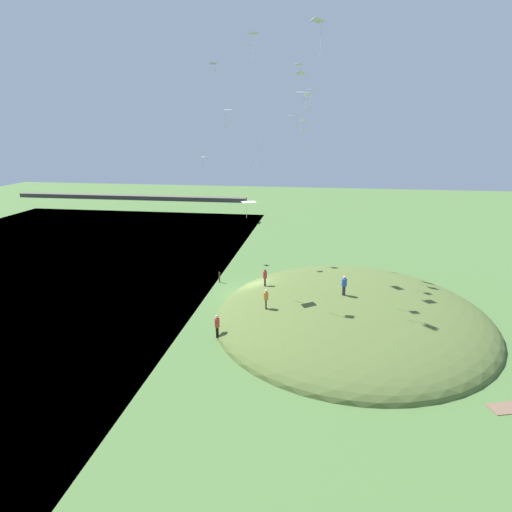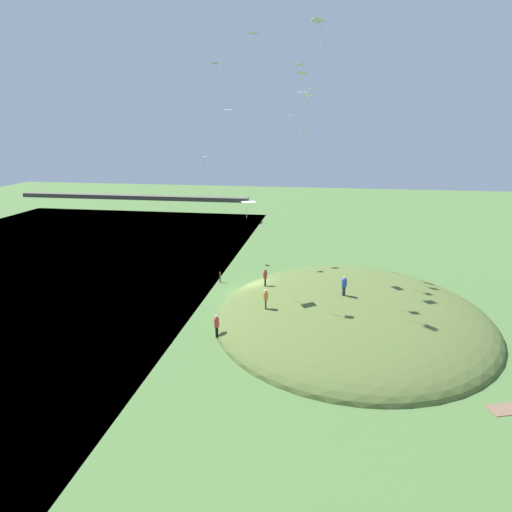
{
  "view_description": "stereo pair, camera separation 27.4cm",
  "coord_description": "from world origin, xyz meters",
  "px_view_note": "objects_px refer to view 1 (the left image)",
  "views": [
    {
      "loc": [
        6.44,
        -38.43,
        15.11
      ],
      "look_at": [
        1.24,
        -4.41,
        5.16
      ],
      "focal_mm": 31.08,
      "sensor_mm": 36.0,
      "label": 1
    },
    {
      "loc": [
        6.71,
        -38.39,
        15.11
      ],
      "look_at": [
        1.24,
        -4.41,
        5.16
      ],
      "focal_mm": 31.08,
      "sensor_mm": 36.0,
      "label": 2
    }
  ],
  "objects_px": {
    "person_near_shore": "(344,283)",
    "kite_5": "(318,22)",
    "person_with_child": "(266,297)",
    "kite_3": "(293,116)",
    "kite_4": "(227,113)",
    "kite_6": "(312,90)",
    "person_watching_kites": "(265,275)",
    "kite_2": "(304,132)",
    "mooring_post": "(219,277)",
    "kite_11": "(254,35)",
    "person_walking_path": "(217,323)",
    "kite_1": "(261,141)",
    "kite_8": "(203,158)",
    "kite_12": "(307,97)",
    "kite_10": "(213,64)",
    "kite_13": "(303,122)",
    "kite_0": "(299,66)",
    "kite_15": "(249,203)",
    "kite_14": "(301,73)",
    "kite_9": "(303,93)",
    "kite_7": "(255,163)"
  },
  "relations": [
    {
      "from": "kite_5",
      "to": "kite_8",
      "type": "xyz_separation_m",
      "value": [
        -13.22,
        17.96,
        -10.19
      ]
    },
    {
      "from": "kite_0",
      "to": "mooring_post",
      "type": "xyz_separation_m",
      "value": [
        -7.1,
        -7.4,
        -20.69
      ]
    },
    {
      "from": "person_near_shore",
      "to": "kite_5",
      "type": "height_order",
      "value": "kite_5"
    },
    {
      "from": "kite_9",
      "to": "kite_10",
      "type": "distance_m",
      "value": 14.39
    },
    {
      "from": "kite_2",
      "to": "kite_14",
      "type": "bearing_deg",
      "value": 95.5
    },
    {
      "from": "kite_6",
      "to": "kite_10",
      "type": "xyz_separation_m",
      "value": [
        -10.5,
        5.34,
        3.07
      ]
    },
    {
      "from": "kite_7",
      "to": "kite_12",
      "type": "bearing_deg",
      "value": -29.77
    },
    {
      "from": "kite_5",
      "to": "kite_13",
      "type": "xyz_separation_m",
      "value": [
        -1.57,
        14.14,
        -6.25
      ]
    },
    {
      "from": "kite_6",
      "to": "kite_11",
      "type": "xyz_separation_m",
      "value": [
        -4.15,
        -7.98,
        3.25
      ]
    },
    {
      "from": "kite_0",
      "to": "mooring_post",
      "type": "distance_m",
      "value": 23.09
    },
    {
      "from": "kite_3",
      "to": "kite_15",
      "type": "bearing_deg",
      "value": -112.99
    },
    {
      "from": "kite_14",
      "to": "kite_15",
      "type": "distance_m",
      "value": 16.3
    },
    {
      "from": "kite_11",
      "to": "person_walking_path",
      "type": "bearing_deg",
      "value": -106.08
    },
    {
      "from": "person_walking_path",
      "to": "mooring_post",
      "type": "relative_size",
      "value": 1.69
    },
    {
      "from": "kite_7",
      "to": "kite_12",
      "type": "xyz_separation_m",
      "value": [
        5.01,
        -2.87,
        5.94
      ]
    },
    {
      "from": "person_with_child",
      "to": "kite_3",
      "type": "xyz_separation_m",
      "value": [
        1.13,
        9.25,
        13.48
      ]
    },
    {
      "from": "kite_11",
      "to": "kite_8",
      "type": "bearing_deg",
      "value": 117.99
    },
    {
      "from": "kite_1",
      "to": "kite_6",
      "type": "bearing_deg",
      "value": -47.06
    },
    {
      "from": "person_near_shore",
      "to": "kite_11",
      "type": "relative_size",
      "value": 0.9
    },
    {
      "from": "kite_0",
      "to": "kite_2",
      "type": "height_order",
      "value": "kite_0"
    },
    {
      "from": "person_near_shore",
      "to": "kite_2",
      "type": "distance_m",
      "value": 12.21
    },
    {
      "from": "kite_4",
      "to": "kite_14",
      "type": "height_order",
      "value": "kite_14"
    },
    {
      "from": "kite_14",
      "to": "kite_10",
      "type": "bearing_deg",
      "value": 163.25
    },
    {
      "from": "kite_3",
      "to": "kite_14",
      "type": "bearing_deg",
      "value": 87.29
    },
    {
      "from": "kite_0",
      "to": "kite_8",
      "type": "bearing_deg",
      "value": 168.1
    },
    {
      "from": "kite_3",
      "to": "kite_4",
      "type": "xyz_separation_m",
      "value": [
        -4.48,
        -6.73,
        0.06
      ]
    },
    {
      "from": "person_with_child",
      "to": "kite_3",
      "type": "relative_size",
      "value": 1.29
    },
    {
      "from": "kite_7",
      "to": "kite_13",
      "type": "relative_size",
      "value": 1.03
    },
    {
      "from": "kite_1",
      "to": "kite_12",
      "type": "relative_size",
      "value": 0.71
    },
    {
      "from": "mooring_post",
      "to": "kite_11",
      "type": "bearing_deg",
      "value": -53.92
    },
    {
      "from": "person_with_child",
      "to": "kite_15",
      "type": "relative_size",
      "value": 1.14
    },
    {
      "from": "kite_5",
      "to": "kite_11",
      "type": "bearing_deg",
      "value": 157.02
    },
    {
      "from": "kite_7",
      "to": "kite_9",
      "type": "bearing_deg",
      "value": -45.93
    },
    {
      "from": "person_near_shore",
      "to": "kite_13",
      "type": "xyz_separation_m",
      "value": [
        -4.34,
        13.52,
        12.51
      ]
    },
    {
      "from": "kite_13",
      "to": "kite_7",
      "type": "bearing_deg",
      "value": -139.84
    },
    {
      "from": "kite_3",
      "to": "kite_12",
      "type": "distance_m",
      "value": 1.95
    },
    {
      "from": "kite_3",
      "to": "kite_6",
      "type": "bearing_deg",
      "value": 60.63
    },
    {
      "from": "kite_8",
      "to": "kite_12",
      "type": "relative_size",
      "value": 0.68
    },
    {
      "from": "person_with_child",
      "to": "person_watching_kites",
      "type": "height_order",
      "value": "person_with_child"
    },
    {
      "from": "person_walking_path",
      "to": "mooring_post",
      "type": "distance_m",
      "value": 12.71
    },
    {
      "from": "kite_2",
      "to": "kite_3",
      "type": "relative_size",
      "value": 1.47
    },
    {
      "from": "kite_2",
      "to": "mooring_post",
      "type": "xyz_separation_m",
      "value": [
        -8.48,
        6.23,
        -14.28
      ]
    },
    {
      "from": "kite_6",
      "to": "mooring_post",
      "type": "bearing_deg",
      "value": -168.56
    },
    {
      "from": "person_watching_kites",
      "to": "kite_10",
      "type": "bearing_deg",
      "value": -171.64
    },
    {
      "from": "person_near_shore",
      "to": "mooring_post",
      "type": "relative_size",
      "value": 1.49
    },
    {
      "from": "kite_1",
      "to": "kite_3",
      "type": "bearing_deg",
      "value": -64.7
    },
    {
      "from": "person_watching_kites",
      "to": "kite_2",
      "type": "height_order",
      "value": "kite_2"
    },
    {
      "from": "person_with_child",
      "to": "person_watching_kites",
      "type": "bearing_deg",
      "value": 175.12
    },
    {
      "from": "kite_4",
      "to": "kite_6",
      "type": "height_order",
      "value": "kite_6"
    },
    {
      "from": "kite_2",
      "to": "kite_6",
      "type": "distance_m",
      "value": 8.78
    }
  ]
}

